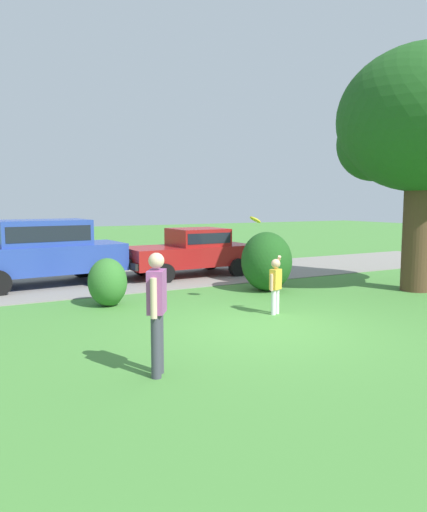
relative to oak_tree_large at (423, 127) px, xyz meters
name	(u,v)px	position (x,y,z in m)	size (l,w,h in m)	color
ground_plane	(263,328)	(-6.06, -1.42, -4.43)	(80.00, 80.00, 0.00)	#478438
driveway_strip	(143,279)	(-6.06, 5.30, -4.42)	(28.00, 4.40, 0.02)	gray
oak_tree_large	(423,127)	(0.00, 0.00, 0.00)	(4.69, 4.53, 6.54)	#513823
shrub_near_tree	(108,284)	(-8.12, 2.00, -3.91)	(0.90, 1.01, 1.13)	#33702B
shrub_centre_left	(266,261)	(-3.74, 1.84, -3.62)	(1.36, 1.45, 1.62)	#1E511C
parked_sedan	(192,250)	(-4.38, 5.25, -3.59)	(4.44, 2.18, 1.56)	maroon
parked_suv	(43,249)	(-9.00, 5.52, -3.36)	(4.82, 2.35, 1.92)	#28429E
child_thrower	(275,282)	(-5.17, -0.57, -3.72)	(0.38, 0.37, 1.29)	white
frisbee	(255,220)	(-4.99, 0.52, -2.42)	(0.26, 0.28, 0.17)	yellow
adult_onlooker	(157,307)	(-8.80, -2.82, -3.45)	(0.38, 0.46, 1.74)	#3F3F4C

